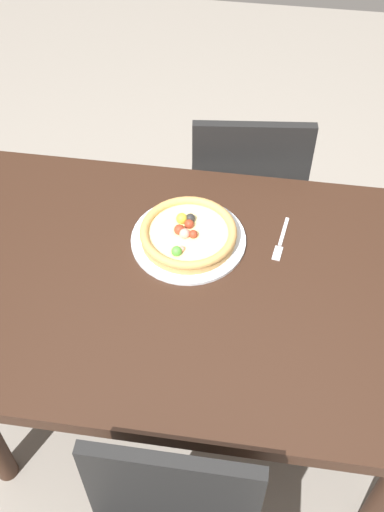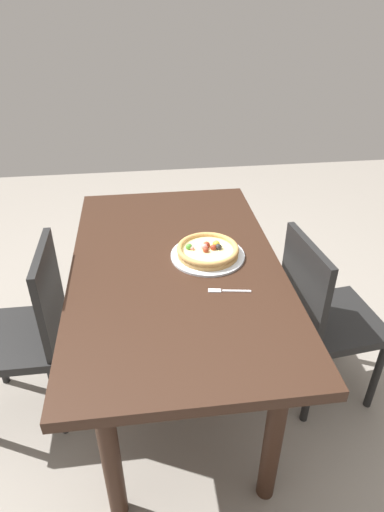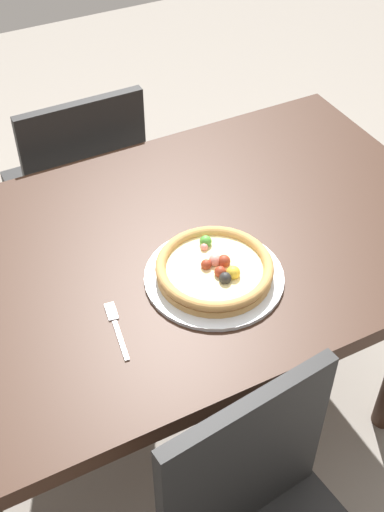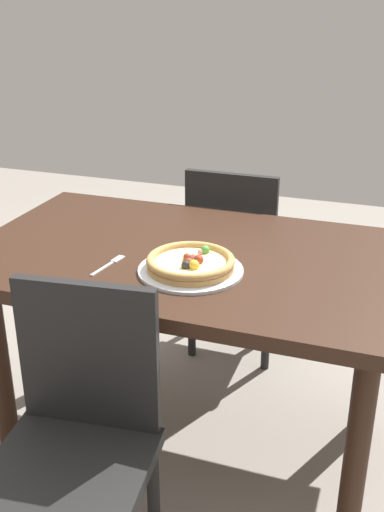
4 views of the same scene
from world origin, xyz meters
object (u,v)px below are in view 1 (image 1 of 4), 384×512
Objects in this scene: fork at (281,242)px; plate at (188,240)px; dining_table at (196,304)px; chair_near at (246,192)px; pizza at (188,233)px.

plate is at bearing -74.53° from fork.
chair_near reaches higher than dining_table.
plate is 1.93× the size of fork.
chair_near is 0.61m from pizza.
dining_table is 1.67× the size of chair_near.
pizza is (0.13, 0.51, 0.30)m from chair_near.
plate reaches higher than dining_table.
fork is (-0.21, -0.17, 0.10)m from dining_table.
pizza is at bearing -73.81° from dining_table.
chair_near is (-0.09, -0.65, -0.18)m from dining_table.
plate is at bearing -111.03° from chair_near.
fork is (-0.12, 0.48, 0.28)m from chair_near.
chair_near is 0.60m from plate.
dining_table is 0.19m from pizza.
fork is (-0.25, -0.03, -0.03)m from pizza.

